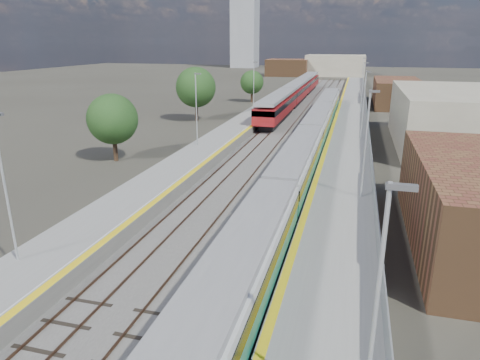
% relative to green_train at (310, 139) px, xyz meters
% --- Properties ---
extents(ground, '(320.00, 320.00, 0.00)m').
position_rel_green_train_xyz_m(ground, '(-1.50, 14.77, -2.05)').
color(ground, '#47443A').
rests_on(ground, ground).
extents(ballast_bed, '(10.50, 155.00, 0.06)m').
position_rel_green_train_xyz_m(ballast_bed, '(-3.75, 17.27, -2.02)').
color(ballast_bed, '#565451').
rests_on(ballast_bed, ground).
extents(tracks, '(8.96, 160.00, 0.17)m').
position_rel_green_train_xyz_m(tracks, '(-3.15, 18.95, -1.95)').
color(tracks, '#4C3323').
rests_on(tracks, ground).
extents(platform_right, '(4.70, 155.00, 8.52)m').
position_rel_green_train_xyz_m(platform_right, '(3.78, 17.26, -1.52)').
color(platform_right, slate).
rests_on(platform_right, ground).
extents(platform_left, '(4.30, 155.00, 8.52)m').
position_rel_green_train_xyz_m(platform_left, '(-10.55, 17.26, -1.54)').
color(platform_left, slate).
rests_on(platform_left, ground).
extents(buildings, '(72.00, 185.50, 40.00)m').
position_rel_green_train_xyz_m(buildings, '(-19.62, 103.37, 8.65)').
color(buildings, brown).
rests_on(buildings, ground).
extents(green_train, '(2.65, 73.88, 2.92)m').
position_rel_green_train_xyz_m(green_train, '(0.00, 0.00, 0.00)').
color(green_train, black).
rests_on(green_train, ground).
extents(red_train, '(3.07, 62.13, 3.87)m').
position_rel_green_train_xyz_m(red_train, '(-7.00, 41.13, 0.23)').
color(red_train, black).
rests_on(red_train, ground).
extents(tree_a, '(4.97, 4.97, 6.73)m').
position_rel_green_train_xyz_m(tree_a, '(-18.80, -5.79, 2.18)').
color(tree_a, '#382619').
rests_on(tree_a, ground).
extents(tree_b, '(5.92, 5.92, 8.02)m').
position_rel_green_train_xyz_m(tree_b, '(-18.85, 17.60, 3.00)').
color(tree_b, '#382619').
rests_on(tree_b, ground).
extents(tree_c, '(4.56, 4.56, 6.18)m').
position_rel_green_train_xyz_m(tree_c, '(-15.71, 40.26, 1.83)').
color(tree_c, '#382619').
rests_on(tree_c, ground).
extents(tree_d, '(4.14, 4.14, 5.61)m').
position_rel_green_train_xyz_m(tree_d, '(21.14, 29.23, 1.47)').
color(tree_d, '#382619').
rests_on(tree_d, ground).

